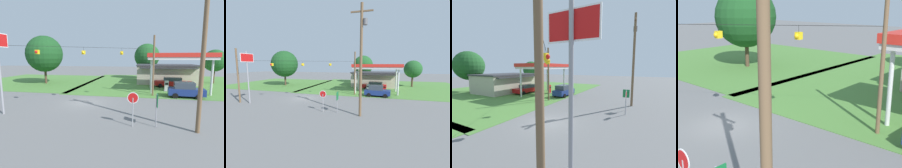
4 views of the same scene
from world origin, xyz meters
The scene contains 17 objects.
ground_plane centered at (0.00, 0.00, 0.00)m, with size 160.00×160.00×0.00m, color slate.
grass_verge_station_corner centered at (13.15, 17.45, 0.02)m, with size 36.00×28.00×0.04m, color #4C7F38.
grass_verge_opposite_corner centered at (-16.00, 16.00, 0.02)m, with size 24.00×24.00×0.04m, color #4C7F38.
gas_station_canopy centered at (11.15, 8.43, 4.98)m, with size 8.93×5.34×5.52m.
gas_station_store centered at (10.37, 17.43, 1.82)m, with size 10.99×7.81×3.60m.
fuel_pump_near centered at (9.58, 8.42, 0.76)m, with size 0.71×0.56×1.59m.
fuel_pump_far centered at (12.72, 8.42, 0.76)m, with size 0.71×0.56×1.59m.
car_at_pumps_front centered at (11.39, 4.64, 0.98)m, with size 4.33×2.30×1.93m.
car_at_pumps_rear centered at (10.72, 12.21, 0.88)m, with size 5.24×2.45×1.67m.
stop_sign_roadside centered at (5.64, -5.78, 1.81)m, with size 0.80×0.08×2.50m.
stop_sign_overhead centered at (-5.63, -5.04, 5.12)m, with size 0.22×2.08×7.23m.
route_sign centered at (7.31, -5.62, 1.71)m, with size 0.10×0.70×2.40m.
utility_pole_main centered at (9.97, -6.03, 6.32)m, with size 2.20×0.44×11.37m.
signal_span_gantry centered at (0.00, -0.01, 4.14)m, with size 15.19×10.24×7.68m.
tree_behind_station centered at (6.80, 23.68, 5.23)m, with size 5.75×5.75×8.11m.
tree_west_verge centered at (-12.20, 12.50, 5.59)m, with size 6.72×6.72×8.96m.
tree_far_back centered at (19.38, 18.50, 4.34)m, with size 4.15×4.15×6.43m.
Camera 2 is at (11.88, -21.40, 5.41)m, focal length 24.00 mm.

